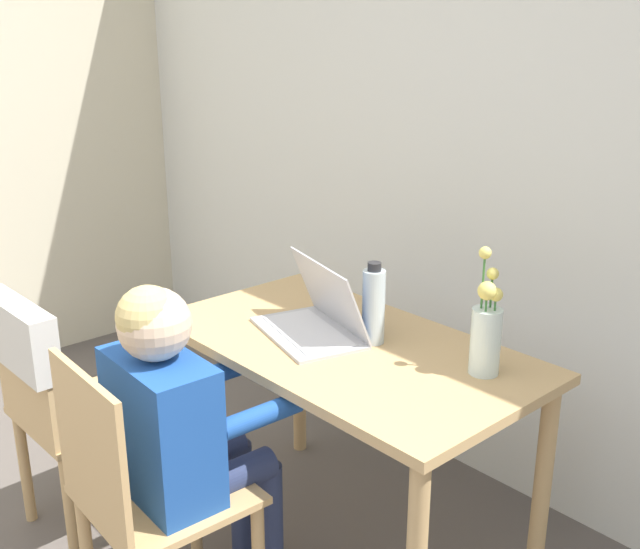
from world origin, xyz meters
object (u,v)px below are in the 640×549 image
water_bottle (374,305)px  chair_occupied (144,498)px  person_seated (178,417)px  chair_spare (49,381)px  laptop (317,317)px  flower_vase (486,332)px

water_bottle → chair_occupied: bearing=-100.1°
person_seated → water_bottle: person_seated is taller
chair_spare → water_bottle: (0.68, 0.71, 0.26)m
person_seated → laptop: 0.54m
water_bottle → chair_spare: bearing=-133.8°
chair_occupied → laptop: 0.71m
person_seated → chair_spare: bearing=14.1°
chair_occupied → laptop: bearing=-84.2°
laptop → water_bottle: size_ratio=1.71×
chair_occupied → flower_vase: 0.99m
chair_occupied → water_bottle: water_bottle is taller
flower_vase → water_bottle: 0.35m
person_seated → flower_vase: flower_vase is taller
person_seated → water_bottle: 0.64m
laptop → flower_vase: flower_vase is taller
chair_spare → laptop: 0.84m
chair_spare → flower_vase: size_ratio=2.39×
chair_spare → person_seated: bearing=-169.3°
laptop → flower_vase: size_ratio=1.20×
chair_occupied → water_bottle: size_ratio=3.36×
chair_occupied → laptop: size_ratio=1.97×
laptop → chair_occupied: bearing=-71.2°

